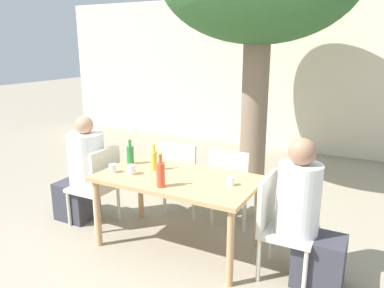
% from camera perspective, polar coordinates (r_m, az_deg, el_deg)
% --- Properties ---
extents(ground_plane, '(30.00, 30.00, 0.00)m').
position_cam_1_polar(ground_plane, '(3.87, -2.14, -15.13)').
color(ground_plane, gray).
extents(cafe_building_wall, '(10.00, 0.08, 2.80)m').
position_cam_1_polar(cafe_building_wall, '(7.15, 14.29, 10.20)').
color(cafe_building_wall, beige).
rests_on(cafe_building_wall, ground_plane).
extents(dining_table_front, '(1.51, 0.84, 0.72)m').
position_cam_1_polar(dining_table_front, '(3.59, -2.24, -6.18)').
color(dining_table_front, tan).
rests_on(dining_table_front, ground_plane).
extents(patio_chair_0, '(0.44, 0.44, 0.88)m').
position_cam_1_polar(patio_chair_0, '(4.19, -14.06, -5.68)').
color(patio_chair_0, beige).
rests_on(patio_chair_0, ground_plane).
extents(patio_chair_1, '(0.44, 0.44, 0.88)m').
position_cam_1_polar(patio_chair_1, '(3.31, 13.08, -11.37)').
color(patio_chair_1, beige).
rests_on(patio_chair_1, ground_plane).
extents(patio_chair_2, '(0.44, 0.44, 0.88)m').
position_cam_1_polar(patio_chair_2, '(4.31, -1.39, -4.63)').
color(patio_chair_2, beige).
rests_on(patio_chair_2, ground_plane).
extents(patio_chair_3, '(0.44, 0.44, 0.88)m').
position_cam_1_polar(patio_chair_3, '(4.07, 6.11, -5.94)').
color(patio_chair_3, beige).
rests_on(patio_chair_3, ground_plane).
extents(person_seated_0, '(0.59, 0.39, 1.21)m').
position_cam_1_polar(person_seated_0, '(4.32, -16.35, -4.43)').
color(person_seated_0, '#383842').
rests_on(person_seated_0, ground_plane).
extents(person_seated_1, '(0.58, 0.35, 1.23)m').
position_cam_1_polar(person_seated_1, '(3.24, 17.09, -10.99)').
color(person_seated_1, '#383842').
rests_on(person_seated_1, ground_plane).
extents(green_bottle_0, '(0.07, 0.07, 0.27)m').
position_cam_1_polar(green_bottle_0, '(3.95, -9.39, -1.56)').
color(green_bottle_0, '#287A38').
rests_on(green_bottle_0, dining_table_front).
extents(oil_cruet_1, '(0.06, 0.06, 0.27)m').
position_cam_1_polar(oil_cruet_1, '(3.73, -5.79, -2.45)').
color(oil_cruet_1, gold).
rests_on(oil_cruet_1, dining_table_front).
extents(soda_bottle_2, '(0.08, 0.08, 0.31)m').
position_cam_1_polar(soda_bottle_2, '(3.29, -4.76, -4.55)').
color(soda_bottle_2, '#DB4C2D').
rests_on(soda_bottle_2, dining_table_front).
extents(drinking_glass_0, '(0.08, 0.08, 0.09)m').
position_cam_1_polar(drinking_glass_0, '(3.74, -11.97, -3.64)').
color(drinking_glass_0, silver).
rests_on(drinking_glass_0, dining_table_front).
extents(drinking_glass_1, '(0.08, 0.08, 0.09)m').
position_cam_1_polar(drinking_glass_1, '(3.66, -9.19, -3.87)').
color(drinking_glass_1, silver).
rests_on(drinking_glass_1, dining_table_front).
extents(drinking_glass_2, '(0.06, 0.06, 0.08)m').
position_cam_1_polar(drinking_glass_2, '(3.35, 6.00, -5.64)').
color(drinking_glass_2, silver).
rests_on(drinking_glass_2, dining_table_front).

